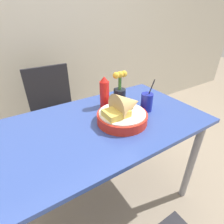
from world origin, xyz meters
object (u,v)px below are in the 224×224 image
object	(u,v)px
food_basket	(124,112)
flower_vase	(120,90)
chair_far_window	(54,108)
drink_cup	(147,103)
ketchup_bottle	(104,93)

from	to	relation	value
food_basket	flower_vase	distance (m)	0.25
chair_far_window	drink_cup	distance (m)	0.93
chair_far_window	drink_cup	xyz separation A→B (m)	(0.42, -0.79, 0.27)
food_basket	ketchup_bottle	world-z (taller)	ketchup_bottle
ketchup_bottle	drink_cup	world-z (taller)	drink_cup
food_basket	ketchup_bottle	size ratio (longest dim) A/B	1.36
drink_cup	ketchup_bottle	bearing A→B (deg)	138.23
food_basket	chair_far_window	bearing A→B (deg)	104.91
chair_far_window	flower_vase	world-z (taller)	flower_vase
food_basket	drink_cup	xyz separation A→B (m)	(0.21, 0.03, -0.01)
ketchup_bottle	food_basket	bearing A→B (deg)	-88.94
chair_far_window	ketchup_bottle	xyz separation A→B (m)	(0.21, -0.60, 0.32)
drink_cup	flower_vase	size ratio (longest dim) A/B	0.96
food_basket	ketchup_bottle	xyz separation A→B (m)	(-0.00, 0.22, 0.04)
chair_far_window	drink_cup	world-z (taller)	drink_cup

